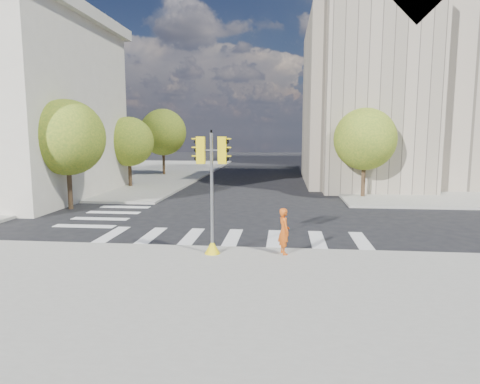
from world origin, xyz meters
name	(u,v)px	position (x,y,z in m)	size (l,w,h in m)	color
ground	(240,227)	(0.00, 0.00, 0.00)	(160.00, 160.00, 0.00)	black
sidewalk_near	(190,332)	(0.00, -11.00, 0.07)	(30.00, 14.00, 0.15)	gray
sidewalk_far_right	(459,176)	(20.00, 26.00, 0.07)	(28.00, 40.00, 0.15)	gray
sidewalk_far_left	(86,172)	(-20.00, 26.00, 0.07)	(28.00, 40.00, 0.15)	gray
civic_building	(443,100)	(15.59, 19.12, 7.26)	(26.00, 16.00, 19.39)	#A0937F
office_tower	(434,54)	(22.00, 42.00, 15.00)	(20.00, 18.00, 30.00)	#9EA0A3
tree_lw_near	(67,138)	(-10.50, 4.00, 4.20)	(4.40, 4.40, 6.41)	#382616
tree_lw_mid	(129,142)	(-10.50, 14.00, 3.76)	(4.00, 4.00, 5.77)	#382616
tree_lw_far	(163,132)	(-10.50, 24.00, 4.54)	(4.80, 4.80, 6.95)	#382616
tree_re_near	(365,139)	(7.50, 10.00, 4.05)	(4.20, 4.20, 6.16)	#382616
tree_re_mid	(341,134)	(7.50, 22.00, 4.35)	(4.60, 4.60, 6.66)	#382616
tree_re_far	(328,138)	(7.50, 34.00, 3.87)	(4.00, 4.00, 5.88)	#382616
lamp_near	(362,132)	(8.00, 14.00, 4.58)	(0.35, 0.18, 8.11)	black
lamp_far	(339,132)	(8.00, 28.00, 4.58)	(0.35, 0.18, 8.11)	black
traffic_signal	(212,202)	(-0.48, -5.03, 2.02)	(1.06, 0.56, 4.43)	yellow
photographer	(284,231)	(2.08, -4.82, 0.99)	(0.61, 0.40, 1.68)	#C75012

